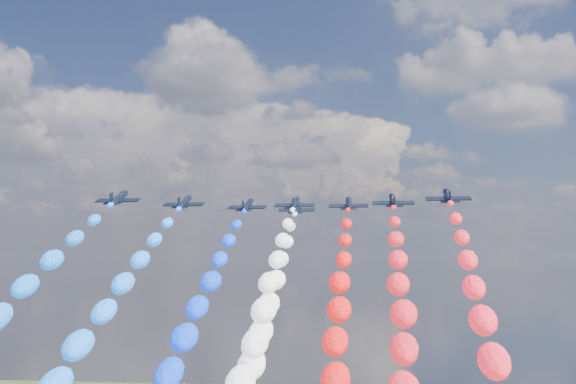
# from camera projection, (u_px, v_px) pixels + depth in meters

# --- Properties ---
(jet_0) EXTENTS (8.98, 12.22, 6.49)m
(jet_0) POSITION_uv_depth(u_px,v_px,m) (119.00, 198.00, 159.39)
(jet_0) COLOR black
(jet_1) EXTENTS (9.21, 12.39, 6.49)m
(jet_1) POSITION_uv_depth(u_px,v_px,m) (184.00, 203.00, 171.59)
(jet_1) COLOR black
(trail_1) EXTENTS (5.78, 123.46, 60.02)m
(trail_1) POSITION_uv_depth(u_px,v_px,m) (68.00, 380.00, 106.16)
(trail_1) COLOR blue
(jet_2) EXTENTS (9.77, 12.79, 6.49)m
(jet_2) POSITION_uv_depth(u_px,v_px,m) (247.00, 205.00, 181.19)
(jet_2) COLOR black
(trail_2) EXTENTS (5.78, 123.46, 60.02)m
(trail_2) POSITION_uv_depth(u_px,v_px,m) (176.00, 370.00, 115.76)
(trail_2) COLOR #0B34E2
(jet_3) EXTENTS (9.12, 12.32, 6.49)m
(jet_3) POSITION_uv_depth(u_px,v_px,m) (295.00, 203.00, 174.32)
(jet_3) COLOR black
(trail_3) EXTENTS (5.78, 123.46, 60.02)m
(trail_3) POSITION_uv_depth(u_px,v_px,m) (248.00, 377.00, 108.89)
(trail_3) COLOR white
(jet_4) EXTENTS (9.28, 12.44, 6.49)m
(jet_4) POSITION_uv_depth(u_px,v_px,m) (297.00, 208.00, 191.12)
(jet_4) COLOR black
(trail_4) EXTENTS (5.78, 123.46, 60.02)m
(trail_4) POSITION_uv_depth(u_px,v_px,m) (257.00, 361.00, 125.69)
(trail_4) COLOR white
(jet_5) EXTENTS (9.23, 12.41, 6.49)m
(jet_5) POSITION_uv_depth(u_px,v_px,m) (349.00, 204.00, 175.87)
(jet_5) COLOR black
(trail_5) EXTENTS (5.78, 123.46, 60.02)m
(trail_5) POSITION_uv_depth(u_px,v_px,m) (334.00, 375.00, 110.44)
(trail_5) COLOR red
(jet_6) EXTENTS (9.54, 12.63, 6.49)m
(jet_6) POSITION_uv_depth(u_px,v_px,m) (393.00, 201.00, 166.73)
(jet_6) COLOR black
(jet_7) EXTENTS (8.96, 12.21, 6.49)m
(jet_7) POSITION_uv_depth(u_px,v_px,m) (448.00, 196.00, 154.40)
(jet_7) COLOR black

